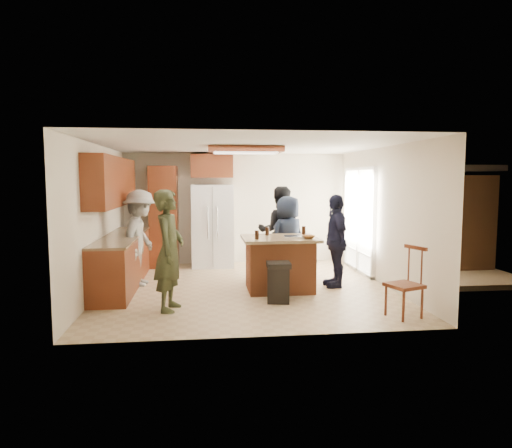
{
  "coord_description": "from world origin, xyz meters",
  "views": [
    {
      "loc": [
        -0.75,
        -7.88,
        1.93
      ],
      "look_at": [
        0.16,
        -0.1,
        1.15
      ],
      "focal_mm": 32.0,
      "sensor_mm": 36.0,
      "label": 1
    }
  ],
  "objects": [
    {
      "name": "person_behind_right",
      "position": [
        0.85,
        0.58,
        0.8
      ],
      "size": [
        0.94,
        0.85,
        1.61
      ],
      "primitive_type": "imported",
      "rotation": [
        0.0,
        0.0,
        3.69
      ],
      "color": "black",
      "rests_on": "ground"
    },
    {
      "name": "back_wall_units",
      "position": [
        -1.33,
        2.2,
        1.38
      ],
      "size": [
        1.8,
        0.6,
        2.45
      ],
      "color": "maroon",
      "rests_on": "ground"
    },
    {
      "name": "person_counter",
      "position": [
        -1.88,
        0.47,
        0.87
      ],
      "size": [
        0.66,
        1.18,
        1.73
      ],
      "primitive_type": "imported",
      "rotation": [
        0.0,
        0.0,
        1.44
      ],
      "color": "gray",
      "rests_on": "ground"
    },
    {
      "name": "spindle_chair",
      "position": [
        2.04,
        -1.93,
        0.45
      ],
      "size": [
        0.54,
        0.54,
        0.99
      ],
      "color": "maroon",
      "rests_on": "ground"
    },
    {
      "name": "kitchen_island",
      "position": [
        0.56,
        -0.2,
        0.47
      ],
      "size": [
        1.28,
        1.03,
        0.93
      ],
      "color": "#974927",
      "rests_on": "ground"
    },
    {
      "name": "person_side_right",
      "position": [
        1.6,
        -0.04,
        0.83
      ],
      "size": [
        0.51,
        0.98,
        1.65
      ],
      "primitive_type": "imported",
      "rotation": [
        0.0,
        0.0,
        -1.59
      ],
      "color": "black",
      "rests_on": "ground"
    },
    {
      "name": "island_items",
      "position": [
        0.79,
        -0.28,
        0.97
      ],
      "size": [
        1.02,
        0.72,
        0.15
      ],
      "color": "silver",
      "rests_on": "kitchen_island"
    },
    {
      "name": "person_front_left",
      "position": [
        -1.24,
        -1.2,
        0.89
      ],
      "size": [
        0.59,
        0.72,
        1.77
      ],
      "primitive_type": "imported",
      "rotation": [
        0.0,
        0.0,
        1.38
      ],
      "color": "#343921",
      "rests_on": "ground"
    },
    {
      "name": "person_behind_left",
      "position": [
        0.75,
        0.93,
        0.89
      ],
      "size": [
        0.91,
        0.61,
        1.78
      ],
      "primitive_type": "imported",
      "rotation": [
        0.0,
        0.0,
        3.05
      ],
      "color": "black",
      "rests_on": "ground"
    },
    {
      "name": "trash_bin",
      "position": [
        0.42,
        -0.95,
        0.32
      ],
      "size": [
        0.39,
        0.39,
        0.63
      ],
      "color": "black",
      "rests_on": "ground"
    },
    {
      "name": "room_shell",
      "position": [
        4.37,
        1.64,
        0.87
      ],
      "size": [
        8.0,
        5.2,
        5.0
      ],
      "color": "tan",
      "rests_on": "ground"
    },
    {
      "name": "left_cabinetry",
      "position": [
        -2.24,
        0.4,
        0.96
      ],
      "size": [
        0.64,
        3.0,
        2.3
      ],
      "color": "maroon",
      "rests_on": "ground"
    },
    {
      "name": "refrigerator",
      "position": [
        -0.55,
        2.12,
        0.9
      ],
      "size": [
        0.9,
        0.76,
        1.8
      ],
      "color": "white",
      "rests_on": "ground"
    }
  ]
}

